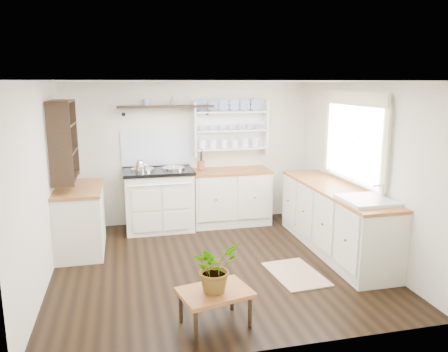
{
  "coord_description": "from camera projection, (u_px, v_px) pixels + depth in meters",
  "views": [
    {
      "loc": [
        -1.09,
        -5.13,
        2.28
      ],
      "look_at": [
        0.17,
        0.25,
        1.1
      ],
      "focal_mm": 35.0,
      "sensor_mm": 36.0,
      "label": 1
    }
  ],
  "objects": [
    {
      "name": "high_shelf",
      "position": [
        166.0,
        107.0,
        6.81
      ],
      "size": [
        1.5,
        0.29,
        0.16
      ],
      "color": "black",
      "rests_on": "wall_back"
    },
    {
      "name": "ceiling",
      "position": [
        214.0,
        81.0,
        5.12
      ],
      "size": [
        4.0,
        3.8,
        0.01
      ],
      "primitive_type": "cube",
      "color": "white",
      "rests_on": "wall_back"
    },
    {
      "name": "floor",
      "position": [
        215.0,
        264.0,
        5.6
      ],
      "size": [
        4.0,
        3.8,
        0.01
      ],
      "primitive_type": "cube",
      "color": "black",
      "rests_on": "ground"
    },
    {
      "name": "plate_rack",
      "position": [
        230.0,
        128.0,
        7.2
      ],
      "size": [
        1.2,
        0.22,
        0.9
      ],
      "color": "white",
      "rests_on": "wall_back"
    },
    {
      "name": "window",
      "position": [
        354.0,
        137.0,
        5.85
      ],
      "size": [
        0.08,
        1.55,
        1.22
      ],
      "color": "white",
      "rests_on": "wall_right"
    },
    {
      "name": "wall_left",
      "position": [
        41.0,
        185.0,
        4.92
      ],
      "size": [
        0.02,
        3.8,
        2.3
      ],
      "primitive_type": "cube",
      "color": "beige",
      "rests_on": "ground"
    },
    {
      "name": "floor_rug",
      "position": [
        296.0,
        274.0,
        5.3
      ],
      "size": [
        0.62,
        0.9,
        0.02
      ],
      "primitive_type": "cube",
      "rotation": [
        0.0,
        0.0,
        0.09
      ],
      "color": "#9D7B5B",
      "rests_on": "floor"
    },
    {
      "name": "kettle",
      "position": [
        140.0,
        167.0,
        6.58
      ],
      "size": [
        0.17,
        0.17,
        0.21
      ],
      "primitive_type": null,
      "color": "silver",
      "rests_on": "aga_cooker"
    },
    {
      "name": "potted_plant",
      "position": [
        215.0,
        267.0,
        4.08
      ],
      "size": [
        0.56,
        0.53,
        0.48
      ],
      "primitive_type": "imported",
      "rotation": [
        0.0,
        0.0,
        0.52
      ],
      "color": "#3F7233",
      "rests_on": "center_table"
    },
    {
      "name": "aga_cooker",
      "position": [
        159.0,
        199.0,
        6.87
      ],
      "size": [
        1.08,
        0.75,
        0.99
      ],
      "color": "silver",
      "rests_on": "floor"
    },
    {
      "name": "center_table",
      "position": [
        215.0,
        295.0,
        4.14
      ],
      "size": [
        0.75,
        0.61,
        0.36
      ],
      "rotation": [
        0.0,
        0.0,
        0.23
      ],
      "color": "brown",
      "rests_on": "floor"
    },
    {
      "name": "right_cabinets",
      "position": [
        335.0,
        219.0,
        5.98
      ],
      "size": [
        0.62,
        2.43,
        0.9
      ],
      "color": "#EFE7CE",
      "rests_on": "floor"
    },
    {
      "name": "wall_right",
      "position": [
        362.0,
        170.0,
        5.81
      ],
      "size": [
        0.02,
        3.8,
        2.3
      ],
      "primitive_type": "cube",
      "color": "beige",
      "rests_on": "ground"
    },
    {
      "name": "back_cabinets",
      "position": [
        230.0,
        196.0,
        7.16
      ],
      "size": [
        1.27,
        0.63,
        0.9
      ],
      "color": "#EFE7CE",
      "rests_on": "floor"
    },
    {
      "name": "belfast_sink",
      "position": [
        366.0,
        210.0,
        5.19
      ],
      "size": [
        0.55,
        0.6,
        0.45
      ],
      "color": "white",
      "rests_on": "right_cabinets"
    },
    {
      "name": "utensil_crock",
      "position": [
        201.0,
        165.0,
        7.02
      ],
      "size": [
        0.12,
        0.12,
        0.14
      ],
      "primitive_type": "cylinder",
      "color": "brown",
      "rests_on": "back_cabinets"
    },
    {
      "name": "left_shelving",
      "position": [
        63.0,
        140.0,
        5.72
      ],
      "size": [
        0.28,
        0.8,
        1.05
      ],
      "primitive_type": "cube",
      "color": "black",
      "rests_on": "wall_left"
    },
    {
      "name": "wall_back",
      "position": [
        191.0,
        153.0,
        7.17
      ],
      "size": [
        4.0,
        0.02,
        2.3
      ],
      "primitive_type": "cube",
      "color": "beige",
      "rests_on": "ground"
    },
    {
      "name": "left_cabinets",
      "position": [
        80.0,
        218.0,
        5.98
      ],
      "size": [
        0.62,
        1.13,
        0.9
      ],
      "color": "#EFE7CE",
      "rests_on": "floor"
    }
  ]
}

